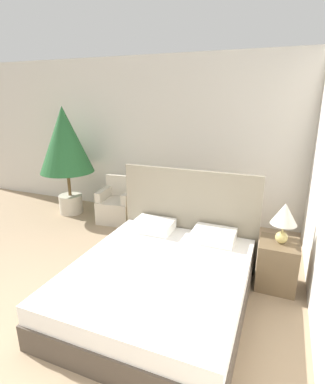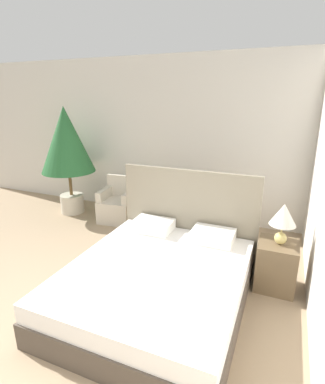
{
  "view_description": "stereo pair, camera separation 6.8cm",
  "coord_description": "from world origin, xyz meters",
  "px_view_note": "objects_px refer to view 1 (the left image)",
  "views": [
    {
      "loc": [
        1.95,
        -1.44,
        2.19
      ],
      "look_at": [
        0.31,
        2.62,
        0.8
      ],
      "focal_mm": 28.0,
      "sensor_mm": 36.0,
      "label": 1
    },
    {
      "loc": [
        2.01,
        -1.42,
        2.19
      ],
      "look_at": [
        0.31,
        2.62,
        0.8
      ],
      "focal_mm": 28.0,
      "sensor_mm": 36.0,
      "label": 2
    }
  ],
  "objects_px": {
    "armchair_near_window_left": "(117,207)",
    "armchair_near_window_right": "(169,214)",
    "nightstand": "(277,264)",
    "table_lamp": "(284,217)",
    "bed": "(162,278)",
    "side_table": "(143,210)",
    "potted_palm": "(65,144)"
  },
  "relations": [
    {
      "from": "table_lamp",
      "to": "nightstand",
      "type": "bearing_deg",
      "value": 147.61
    },
    {
      "from": "armchair_near_window_left",
      "to": "armchair_near_window_right",
      "type": "xyz_separation_m",
      "value": [
        1.03,
        0.0,
        0.0
      ]
    },
    {
      "from": "table_lamp",
      "to": "side_table",
      "type": "height_order",
      "value": "table_lamp"
    },
    {
      "from": "armchair_near_window_right",
      "to": "nightstand",
      "type": "height_order",
      "value": "armchair_near_window_right"
    },
    {
      "from": "armchair_near_window_right",
      "to": "table_lamp",
      "type": "distance_m",
      "value": 2.17
    },
    {
      "from": "bed",
      "to": "armchair_near_window_left",
      "type": "distance_m",
      "value": 2.44
    },
    {
      "from": "potted_palm",
      "to": "side_table",
      "type": "distance_m",
      "value": 1.91
    },
    {
      "from": "potted_palm",
      "to": "bed",
      "type": "bearing_deg",
      "value": -34.3
    },
    {
      "from": "nightstand",
      "to": "side_table",
      "type": "distance_m",
      "value": 2.53
    },
    {
      "from": "armchair_near_window_left",
      "to": "nightstand",
      "type": "height_order",
      "value": "armchair_near_window_left"
    },
    {
      "from": "table_lamp",
      "to": "bed",
      "type": "bearing_deg",
      "value": -147.53
    },
    {
      "from": "armchair_near_window_left",
      "to": "armchair_near_window_right",
      "type": "distance_m",
      "value": 1.03
    },
    {
      "from": "armchair_near_window_right",
      "to": "side_table",
      "type": "bearing_deg",
      "value": 177.87
    },
    {
      "from": "bed",
      "to": "nightstand",
      "type": "relative_size",
      "value": 3.74
    },
    {
      "from": "bed",
      "to": "armchair_near_window_left",
      "type": "height_order",
      "value": "bed"
    },
    {
      "from": "bed",
      "to": "table_lamp",
      "type": "distance_m",
      "value": 1.54
    },
    {
      "from": "bed",
      "to": "side_table",
      "type": "xyz_separation_m",
      "value": [
        -1.11,
        1.84,
        -0.01
      ]
    },
    {
      "from": "armchair_near_window_left",
      "to": "table_lamp",
      "type": "xyz_separation_m",
      "value": [
        2.81,
        -1.07,
        0.64
      ]
    },
    {
      "from": "bed",
      "to": "nightstand",
      "type": "xyz_separation_m",
      "value": [
        1.18,
        0.76,
        0.02
      ]
    },
    {
      "from": "bed",
      "to": "armchair_near_window_left",
      "type": "relative_size",
      "value": 2.7
    },
    {
      "from": "table_lamp",
      "to": "armchair_near_window_left",
      "type": "bearing_deg",
      "value": 159.21
    },
    {
      "from": "armchair_near_window_right",
      "to": "side_table",
      "type": "xyz_separation_m",
      "value": [
        -0.51,
        0.02,
        -0.01
      ]
    },
    {
      "from": "armchair_near_window_left",
      "to": "table_lamp",
      "type": "height_order",
      "value": "table_lamp"
    },
    {
      "from": "bed",
      "to": "potted_palm",
      "type": "relative_size",
      "value": 1.06
    },
    {
      "from": "nightstand",
      "to": "table_lamp",
      "type": "bearing_deg",
      "value": -32.39
    },
    {
      "from": "bed",
      "to": "armchair_near_window_right",
      "type": "bearing_deg",
      "value": 108.17
    },
    {
      "from": "armchair_near_window_left",
      "to": "table_lamp",
      "type": "relative_size",
      "value": 1.65
    },
    {
      "from": "armchair_near_window_left",
      "to": "nightstand",
      "type": "xyz_separation_m",
      "value": [
        2.8,
        -1.06,
        0.02
      ]
    },
    {
      "from": "potted_palm",
      "to": "table_lamp",
      "type": "height_order",
      "value": "potted_palm"
    },
    {
      "from": "potted_palm",
      "to": "nightstand",
      "type": "xyz_separation_m",
      "value": [
        3.85,
        -1.06,
        -1.08
      ]
    },
    {
      "from": "bed",
      "to": "armchair_near_window_right",
      "type": "distance_m",
      "value": 1.92
    },
    {
      "from": "bed",
      "to": "potted_palm",
      "type": "distance_m",
      "value": 3.41
    }
  ]
}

